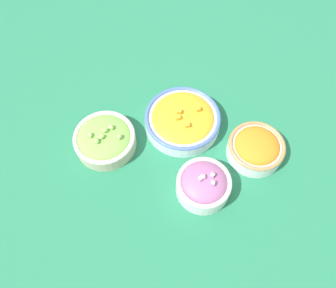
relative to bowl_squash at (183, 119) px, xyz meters
name	(u,v)px	position (x,y,z in m)	size (l,w,h in m)	color
ground_plane	(168,149)	(0.02, -0.09, -0.03)	(3.00, 3.00, 0.00)	#23704C
bowl_squash	(183,119)	(0.00, 0.00, 0.00)	(0.22, 0.22, 0.07)	silver
bowl_red_onion	(204,184)	(0.17, -0.13, 0.01)	(0.14, 0.14, 0.09)	white
bowl_lettuce	(105,139)	(-0.13, -0.19, 0.00)	(0.18, 0.18, 0.07)	beige
bowl_carrots	(256,148)	(0.22, 0.05, 0.00)	(0.16, 0.16, 0.07)	white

